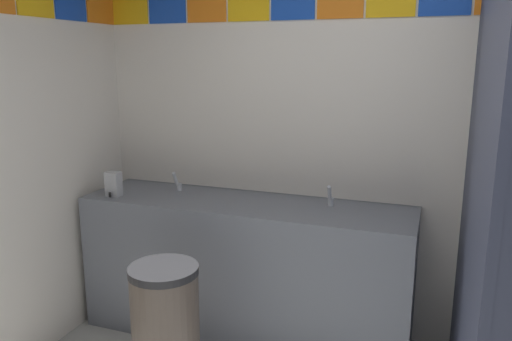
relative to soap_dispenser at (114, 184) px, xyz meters
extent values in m
cube|color=silver|center=(1.77, 0.48, 0.44)|extent=(4.02, 0.08, 2.82)
cube|color=yellow|center=(-0.09, 0.43, 1.15)|extent=(0.27, 0.01, 0.27)
cube|color=#1947B7|center=(0.19, 0.43, 1.15)|extent=(0.27, 0.01, 0.27)
cube|color=orange|center=(0.48, 0.43, 1.15)|extent=(0.27, 0.01, 0.27)
cube|color=orange|center=(-0.23, 0.29, 1.15)|extent=(0.01, 0.27, 0.27)
cube|color=slate|center=(0.84, 0.16, -0.52)|extent=(2.06, 0.56, 0.89)
cube|color=slate|center=(0.84, 0.42, -0.12)|extent=(2.06, 0.03, 0.08)
cylinder|color=white|center=(0.33, 0.13, -0.13)|extent=(0.34, 0.34, 0.10)
cylinder|color=white|center=(1.36, 0.13, -0.13)|extent=(0.34, 0.34, 0.10)
cylinder|color=silver|center=(0.33, 0.27, -0.05)|extent=(0.04, 0.04, 0.05)
cylinder|color=silver|center=(0.33, 0.22, 0.02)|extent=(0.02, 0.06, 0.09)
cylinder|color=silver|center=(1.36, 0.27, -0.05)|extent=(0.04, 0.04, 0.05)
cylinder|color=silver|center=(1.36, 0.22, 0.02)|extent=(0.02, 0.06, 0.09)
cube|color=#B7BABF|center=(0.00, 0.00, 0.00)|extent=(0.09, 0.07, 0.16)
cylinder|color=black|center=(0.00, -0.04, -0.06)|extent=(0.02, 0.02, 0.03)
cube|color=#33384C|center=(2.12, -0.29, 0.13)|extent=(0.04, 1.46, 2.20)
cylinder|color=silver|center=(2.14, -1.00, 0.24)|extent=(0.02, 0.02, 0.10)
cylinder|color=brown|center=(0.66, -0.52, -0.63)|extent=(0.36, 0.36, 0.67)
cylinder|color=#262628|center=(0.66, -0.52, -0.28)|extent=(0.36, 0.36, 0.04)
camera|label=1|loc=(1.93, -2.60, 0.79)|focal=34.99mm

